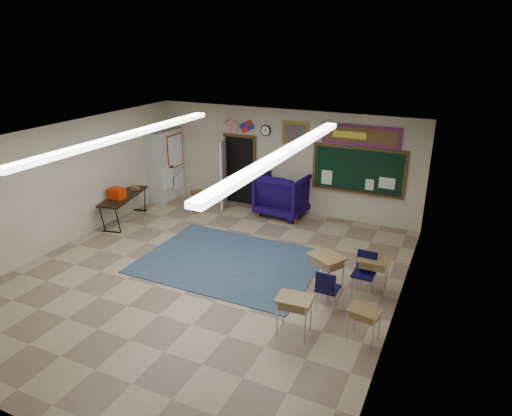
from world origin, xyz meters
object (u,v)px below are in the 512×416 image
at_px(folding_table, 124,207).
at_px(student_desk_front_left, 326,271).
at_px(student_desk_front_right, 373,273).
at_px(wooden_stool, 197,202).
at_px(wingback_armchair, 284,194).

bearing_deg(folding_table, student_desk_front_left, -24.49).
bearing_deg(student_desk_front_right, wooden_stool, 156.85).
height_order(wingback_armchair, folding_table, wingback_armchair).
distance_m(student_desk_front_left, wooden_stool, 5.43).
bearing_deg(wooden_stool, student_desk_front_left, -29.36).
xyz_separation_m(student_desk_front_left, wooden_stool, (-4.73, 2.66, -0.11)).
distance_m(wingback_armchair, wooden_stool, 2.55).
bearing_deg(wingback_armchair, student_desk_front_left, 128.96).
distance_m(student_desk_front_left, student_desk_front_right, 0.96).
distance_m(student_desk_front_left, folding_table, 6.34).
bearing_deg(folding_table, wingback_armchair, 18.85).
xyz_separation_m(folding_table, wooden_stool, (1.49, 1.44, -0.07)).
bearing_deg(wingback_armchair, student_desk_front_right, 141.01).
relative_size(student_desk_front_left, wooden_stool, 1.27).
bearing_deg(wooden_stool, student_desk_front_right, -21.80).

